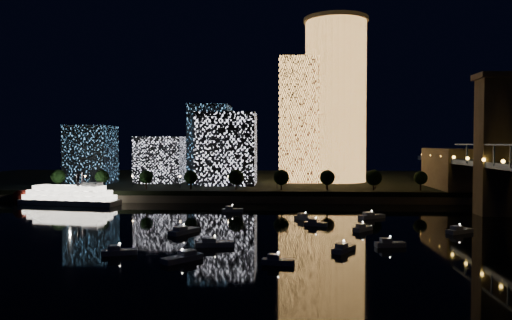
# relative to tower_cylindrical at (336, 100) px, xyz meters

# --- Properties ---
(ground) EXTENTS (520.00, 520.00, 0.00)m
(ground) POSITION_rel_tower_cylindrical_xyz_m (-18.54, -137.53, -48.24)
(ground) COLOR black
(ground) RESTS_ON ground
(far_bank) EXTENTS (420.00, 160.00, 5.00)m
(far_bank) POSITION_rel_tower_cylindrical_xyz_m (-18.54, 22.47, -45.74)
(far_bank) COLOR black
(far_bank) RESTS_ON ground
(seawall) EXTENTS (420.00, 6.00, 3.00)m
(seawall) POSITION_rel_tower_cylindrical_xyz_m (-18.54, -55.53, -46.74)
(seawall) COLOR #6B5E4C
(seawall) RESTS_ON ground
(tower_cylindrical) EXTENTS (34.00, 34.00, 86.24)m
(tower_cylindrical) POSITION_rel_tower_cylindrical_xyz_m (0.00, 0.00, 0.00)
(tower_cylindrical) COLOR #FFAB51
(tower_cylindrical) RESTS_ON far_bank
(tower_rectangular) EXTENTS (20.38, 20.38, 64.84)m
(tower_rectangular) POSITION_rel_tower_cylindrical_xyz_m (-19.83, -3.76, -10.82)
(tower_rectangular) COLOR #FFAB51
(tower_rectangular) RESTS_ON far_bank
(midrise_blocks) EXTENTS (94.17, 33.23, 39.81)m
(midrise_blocks) POSITION_rel_tower_cylindrical_xyz_m (-78.20, -16.51, -26.50)
(midrise_blocks) COLOR silver
(midrise_blocks) RESTS_ON far_bank
(riverboat) EXTENTS (46.11, 16.80, 13.63)m
(riverboat) POSITION_rel_tower_cylindrical_xyz_m (-118.11, -65.90, -44.75)
(riverboat) COLOR silver
(riverboat) RESTS_ON ground
(motorboats) EXTENTS (95.89, 82.81, 2.78)m
(motorboats) POSITION_rel_tower_cylindrical_xyz_m (-26.88, -129.94, -47.43)
(motorboats) COLOR silver
(motorboats) RESTS_ON ground
(esplanade_trees) EXTENTS (166.08, 6.95, 8.98)m
(esplanade_trees) POSITION_rel_tower_cylindrical_xyz_m (-45.95, -49.53, -37.77)
(esplanade_trees) COLOR black
(esplanade_trees) RESTS_ON far_bank
(street_lamps) EXTENTS (132.70, 0.70, 5.65)m
(street_lamps) POSITION_rel_tower_cylindrical_xyz_m (-52.54, -43.53, -39.22)
(street_lamps) COLOR black
(street_lamps) RESTS_ON far_bank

